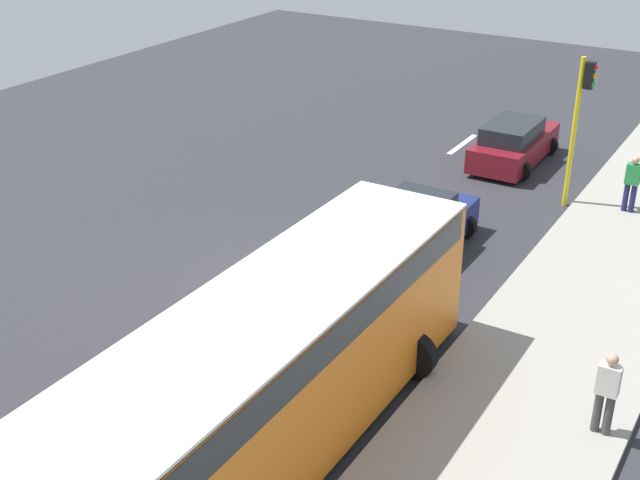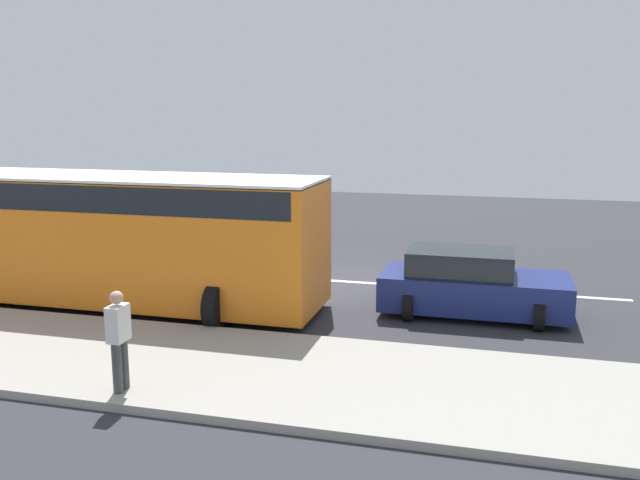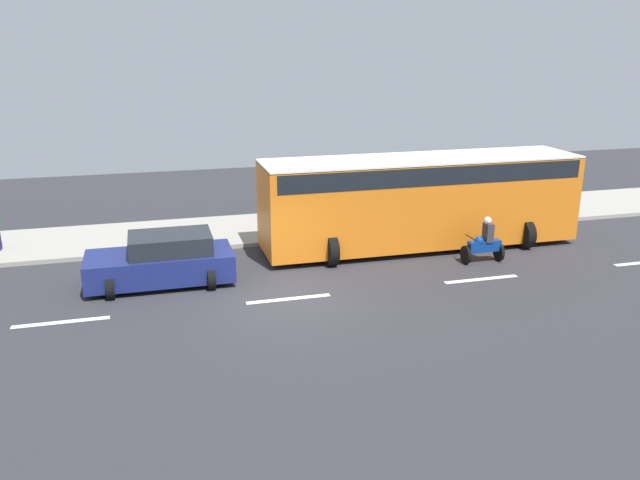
# 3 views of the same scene
# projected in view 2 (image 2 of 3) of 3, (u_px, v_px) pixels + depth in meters

# --- Properties ---
(ground_plane) EXTENTS (40.00, 60.00, 0.10)m
(ground_plane) POSITION_uv_depth(u_px,v_px,m) (351.00, 284.00, 18.85)
(ground_plane) COLOR #2D2D33
(sidewalk) EXTENTS (4.00, 60.00, 0.15)m
(sidewalk) POSITION_uv_depth(u_px,v_px,m) (266.00, 373.00, 12.19)
(sidewalk) COLOR #9E998E
(sidewalk) RESTS_ON ground
(lane_stripe_north) EXTENTS (0.20, 2.40, 0.01)m
(lane_stripe_north) POSITION_uv_depth(u_px,v_px,m) (154.00, 269.00, 20.36)
(lane_stripe_north) COLOR white
(lane_stripe_north) RESTS_ON ground
(lane_stripe_mid) EXTENTS (0.20, 2.40, 0.01)m
(lane_stripe_mid) POSITION_uv_depth(u_px,v_px,m) (351.00, 282.00, 18.84)
(lane_stripe_mid) COLOR white
(lane_stripe_mid) RESTS_ON ground
(lane_stripe_south) EXTENTS (0.20, 2.40, 0.01)m
(lane_stripe_south) POSITION_uv_depth(u_px,v_px,m) (582.00, 297.00, 17.32)
(lane_stripe_south) COLOR white
(lane_stripe_south) RESTS_ON ground
(car_dark_blue) EXTENTS (2.32, 4.26, 1.52)m
(car_dark_blue) POSITION_uv_depth(u_px,v_px,m) (471.00, 285.00, 15.78)
(car_dark_blue) COLOR navy
(car_dark_blue) RESTS_ON ground
(city_bus) EXTENTS (3.20, 11.00, 3.16)m
(city_bus) POSITION_uv_depth(u_px,v_px,m) (98.00, 229.00, 16.50)
(city_bus) COLOR orange
(city_bus) RESTS_ON ground
(motorcycle) EXTENTS (0.60, 1.30, 1.53)m
(motorcycle) POSITION_uv_depth(u_px,v_px,m) (100.00, 257.00, 19.08)
(motorcycle) COLOR black
(motorcycle) RESTS_ON ground
(pedestrian_near_signal) EXTENTS (0.40, 0.24, 1.69)m
(pedestrian_near_signal) POSITION_uv_depth(u_px,v_px,m) (119.00, 338.00, 11.09)
(pedestrian_near_signal) COLOR #3F3F3F
(pedestrian_near_signal) RESTS_ON sidewalk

